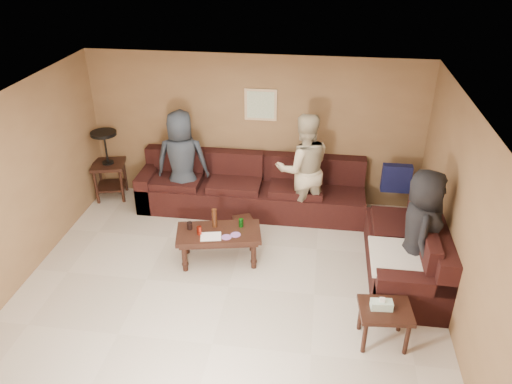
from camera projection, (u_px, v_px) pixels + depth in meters
room at (225, 175)px, 5.85m from camera, size 5.60×5.50×2.50m
sectional_sofa at (298, 212)px, 7.71m from camera, size 4.65×2.90×0.97m
coffee_table at (219, 236)px, 6.98m from camera, size 1.26×0.81×0.77m
end_table_left at (108, 164)px, 8.51m from camera, size 0.65×0.65×1.22m
side_table_right at (384, 313)px, 5.60m from camera, size 0.62×0.52×0.63m
waste_bin at (243, 228)px, 7.60m from camera, size 0.37×0.37×0.33m
wall_art at (261, 105)px, 7.97m from camera, size 0.52×0.04×0.52m
person_left at (182, 162)px, 8.05m from camera, size 0.91×0.67×1.72m
person_middle at (303, 169)px, 7.72m from camera, size 1.03×0.89×1.81m
person_right at (420, 231)px, 6.29m from camera, size 0.60×0.87×1.69m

